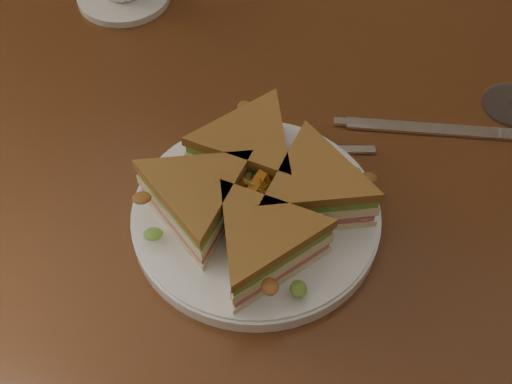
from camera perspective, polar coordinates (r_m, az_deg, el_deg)
table at (r=0.87m, az=4.09°, el=-2.64°), size 1.20×0.80×0.75m
plate at (r=0.75m, az=0.00°, el=-1.98°), size 0.26×0.26×0.02m
sandwich_wedges at (r=0.72m, az=-0.00°, el=-0.25°), size 0.29×0.29×0.06m
crisps_mound at (r=0.72m, az=0.00°, el=-0.44°), size 0.09×0.09×0.05m
spoon at (r=0.81m, az=-0.11°, el=3.40°), size 0.17×0.08×0.01m
knife at (r=0.86m, az=12.96°, el=4.96°), size 0.21×0.07×0.00m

